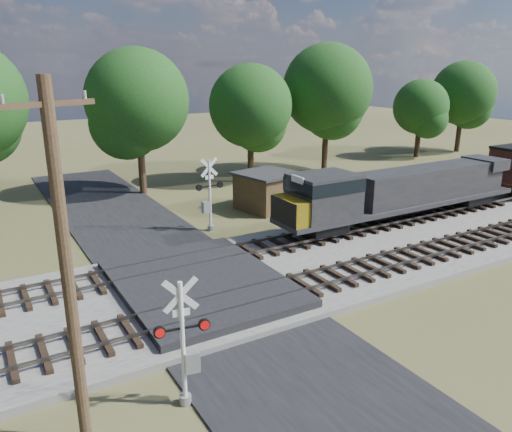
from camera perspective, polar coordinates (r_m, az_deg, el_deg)
ground at (r=22.74m, az=-5.87°, el=-9.03°), size 160.00×160.00×0.00m
ballast_bed at (r=28.27m, az=12.44°, el=-3.70°), size 140.00×10.00×0.30m
road at (r=22.72m, az=-5.87°, el=-8.94°), size 7.00×60.00×0.08m
crossing_panel at (r=23.02m, az=-6.42°, el=-7.85°), size 7.00×9.00×0.62m
track_near at (r=22.35m, az=3.66°, el=-8.27°), size 140.00×2.60×0.33m
track_far at (r=26.30m, az=-2.45°, el=-4.27°), size 140.00×2.60×0.33m
crossing_signal_near at (r=15.43m, az=-7.99°, el=-15.27°), size 1.67×0.44×4.18m
crossing_signal_far at (r=30.66m, az=-5.43°, el=1.71°), size 1.85×0.40×4.59m
utility_pole at (r=13.21m, az=-20.87°, el=-5.41°), size 2.27×0.95×9.72m
equipment_shed at (r=35.45m, az=1.34°, el=2.93°), size 4.58×4.58×2.65m
treeline at (r=40.84m, az=-10.66°, el=12.72°), size 77.86×11.77×11.91m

